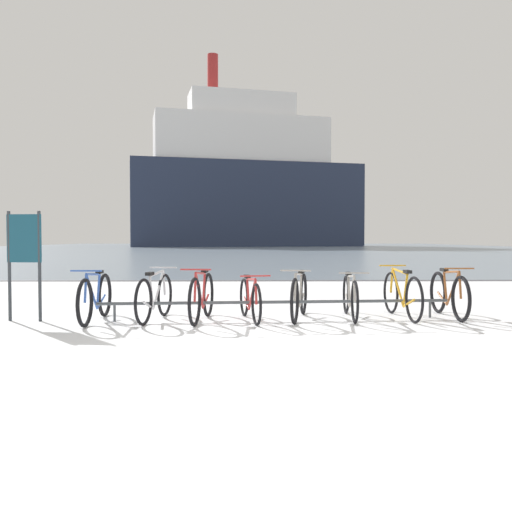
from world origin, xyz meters
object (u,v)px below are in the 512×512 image
(bicycle_6, at_px, (402,295))
(bicycle_1, at_px, (155,297))
(info_sign, at_px, (24,248))
(bicycle_7, at_px, (449,294))
(bicycle_3, at_px, (250,299))
(ferry_ship, at_px, (245,183))
(bicycle_0, at_px, (95,298))
(bicycle_4, at_px, (299,296))
(bicycle_5, at_px, (350,297))
(bicycle_2, at_px, (202,297))

(bicycle_6, bearing_deg, bicycle_1, -176.70)
(bicycle_6, xyz_separation_m, info_sign, (-5.99, -0.26, 0.76))
(bicycle_7, bearing_deg, bicycle_3, -174.23)
(info_sign, bearing_deg, ferry_ship, 87.92)
(bicycle_0, height_order, bicycle_3, bicycle_0)
(bicycle_3, relative_size, bicycle_4, 0.92)
(bicycle_1, relative_size, info_sign, 0.99)
(bicycle_5, xyz_separation_m, info_sign, (-5.14, -0.22, 0.79))
(bicycle_0, relative_size, bicycle_7, 1.04)
(bicycle_1, xyz_separation_m, bicycle_3, (1.50, -0.04, -0.03))
(bicycle_5, relative_size, ferry_ship, 0.05)
(bicycle_2, relative_size, bicycle_6, 0.94)
(bicycle_2, bearing_deg, bicycle_6, 5.52)
(bicycle_3, relative_size, bicycle_7, 0.93)
(bicycle_0, distance_m, bicycle_2, 1.65)
(bicycle_5, xyz_separation_m, ferry_ship, (-2.39, 75.72, 9.54))
(bicycle_2, xyz_separation_m, bicycle_4, (1.54, 0.21, -0.01))
(bicycle_2, distance_m, info_sign, 2.87)
(bicycle_0, xyz_separation_m, bicycle_4, (3.19, 0.24, -0.01))
(bicycle_6, bearing_deg, bicycle_3, -173.79)
(bicycle_4, height_order, bicycle_7, bicycle_7)
(info_sign, xyz_separation_m, ferry_ship, (2.76, 75.95, 8.74))
(bicycle_7, relative_size, ferry_ship, 0.05)
(bicycle_3, distance_m, bicycle_4, 0.81)
(bicycle_7, distance_m, info_sign, 6.83)
(bicycle_3, relative_size, info_sign, 0.94)
(bicycle_0, xyz_separation_m, bicycle_5, (4.02, 0.30, -0.02))
(bicycle_0, height_order, info_sign, info_sign)
(bicycle_4, height_order, ferry_ship, ferry_ship)
(bicycle_0, relative_size, bicycle_5, 1.02)
(bicycle_0, height_order, ferry_ship, ferry_ship)
(bicycle_4, bearing_deg, bicycle_2, -172.16)
(info_sign, bearing_deg, bicycle_4, 2.15)
(bicycle_3, distance_m, info_sign, 3.61)
(bicycle_0, bearing_deg, bicycle_3, 1.68)
(bicycle_3, distance_m, bicycle_5, 1.64)
(bicycle_1, relative_size, bicycle_2, 0.99)
(bicycle_6, bearing_deg, bicycle_2, -174.48)
(bicycle_0, bearing_deg, ferry_ship, 88.77)
(bicycle_6, distance_m, bicycle_7, 0.79)
(bicycle_6, xyz_separation_m, ferry_ship, (-3.23, 75.69, 9.51))
(bicycle_2, bearing_deg, ferry_ship, 90.01)
(bicycle_4, xyz_separation_m, info_sign, (-4.31, -0.16, 0.78))
(bicycle_2, xyz_separation_m, bicycle_3, (0.75, 0.04, -0.04))
(ferry_ship, bearing_deg, bicycle_5, -88.20)
(bicycle_1, bearing_deg, bicycle_4, 3.25)
(bicycle_0, distance_m, info_sign, 1.36)
(bicycle_2, distance_m, bicycle_7, 4.03)
(bicycle_2, xyz_separation_m, bicycle_7, (4.01, 0.37, -0.00))
(bicycle_1, height_order, bicycle_6, bicycle_6)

